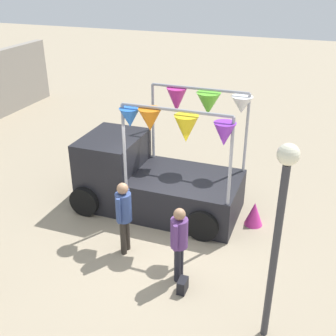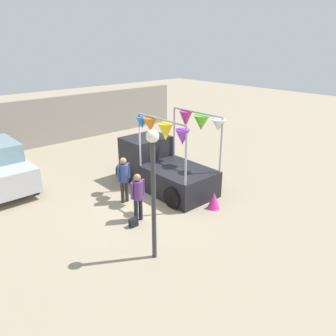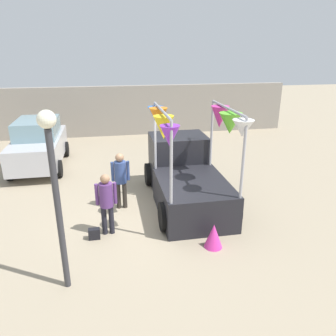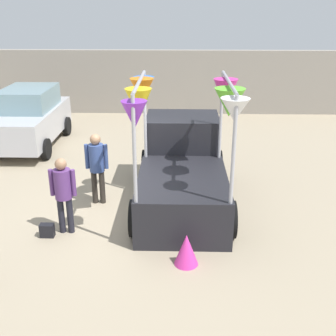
{
  "view_description": "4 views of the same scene",
  "coord_description": "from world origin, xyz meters",
  "px_view_note": "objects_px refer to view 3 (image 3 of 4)",
  "views": [
    {
      "loc": [
        -7.33,
        -2.94,
        5.74
      ],
      "look_at": [
        0.66,
        0.01,
        1.56
      ],
      "focal_mm": 45.0,
      "sensor_mm": 36.0,
      "label": 1
    },
    {
      "loc": [
        -6.48,
        -8.43,
        5.45
      ],
      "look_at": [
        0.88,
        -0.16,
        1.14
      ],
      "focal_mm": 35.0,
      "sensor_mm": 36.0,
      "label": 2
    },
    {
      "loc": [
        -0.85,
        -8.3,
        4.5
      ],
      "look_at": [
        0.63,
        -0.45,
        1.54
      ],
      "focal_mm": 35.0,
      "sensor_mm": 36.0,
      "label": 3
    },
    {
      "loc": [
        1.29,
        -8.39,
        4.45
      ],
      "look_at": [
        1.08,
        -0.23,
        1.21
      ],
      "focal_mm": 45.0,
      "sensor_mm": 36.0,
      "label": 4
    }
  ],
  "objects_px": {
    "parked_car": "(39,144)",
    "street_lamp": "(54,177)",
    "vendor_truck": "(185,172)",
    "person_vendor": "(121,176)",
    "folded_kite_bundle_magenta": "(214,236)",
    "person_customer": "(106,199)",
    "handbag": "(94,234)"
  },
  "relations": [
    {
      "from": "parked_car",
      "to": "person_customer",
      "type": "relative_size",
      "value": 2.47
    },
    {
      "from": "person_customer",
      "to": "person_vendor",
      "type": "distance_m",
      "value": 1.44
    },
    {
      "from": "person_vendor",
      "to": "street_lamp",
      "type": "height_order",
      "value": "street_lamp"
    },
    {
      "from": "person_vendor",
      "to": "vendor_truck",
      "type": "bearing_deg",
      "value": 6.81
    },
    {
      "from": "parked_car",
      "to": "person_customer",
      "type": "height_order",
      "value": "parked_car"
    },
    {
      "from": "person_customer",
      "to": "person_vendor",
      "type": "relative_size",
      "value": 0.96
    },
    {
      "from": "person_vendor",
      "to": "handbag",
      "type": "height_order",
      "value": "person_vendor"
    },
    {
      "from": "person_customer",
      "to": "handbag",
      "type": "height_order",
      "value": "person_customer"
    },
    {
      "from": "street_lamp",
      "to": "folded_kite_bundle_magenta",
      "type": "distance_m",
      "value": 3.94
    },
    {
      "from": "person_vendor",
      "to": "handbag",
      "type": "bearing_deg",
      "value": -116.04
    },
    {
      "from": "vendor_truck",
      "to": "person_vendor",
      "type": "distance_m",
      "value": 1.98
    },
    {
      "from": "person_vendor",
      "to": "folded_kite_bundle_magenta",
      "type": "relative_size",
      "value": 2.82
    },
    {
      "from": "street_lamp",
      "to": "folded_kite_bundle_magenta",
      "type": "bearing_deg",
      "value": 12.98
    },
    {
      "from": "person_vendor",
      "to": "street_lamp",
      "type": "distance_m",
      "value": 3.7
    },
    {
      "from": "vendor_truck",
      "to": "folded_kite_bundle_magenta",
      "type": "relative_size",
      "value": 6.83
    },
    {
      "from": "folded_kite_bundle_magenta",
      "to": "person_vendor",
      "type": "bearing_deg",
      "value": 129.52
    },
    {
      "from": "handbag",
      "to": "parked_car",
      "type": "bearing_deg",
      "value": 110.84
    },
    {
      "from": "vendor_truck",
      "to": "street_lamp",
      "type": "relative_size",
      "value": 1.16
    },
    {
      "from": "person_customer",
      "to": "handbag",
      "type": "bearing_deg",
      "value": -150.26
    },
    {
      "from": "vendor_truck",
      "to": "handbag",
      "type": "xyz_separation_m",
      "value": [
        -2.73,
        -1.81,
        -0.77
      ]
    },
    {
      "from": "vendor_truck",
      "to": "folded_kite_bundle_magenta",
      "type": "height_order",
      "value": "vendor_truck"
    },
    {
      "from": "person_vendor",
      "to": "person_customer",
      "type": "bearing_deg",
      "value": -106.99
    },
    {
      "from": "parked_car",
      "to": "street_lamp",
      "type": "bearing_deg",
      "value": -77.05
    },
    {
      "from": "handbag",
      "to": "street_lamp",
      "type": "bearing_deg",
      "value": -106.67
    },
    {
      "from": "vendor_truck",
      "to": "person_vendor",
      "type": "relative_size",
      "value": 2.42
    },
    {
      "from": "handbag",
      "to": "person_customer",
      "type": "bearing_deg",
      "value": 29.74
    },
    {
      "from": "vendor_truck",
      "to": "handbag",
      "type": "bearing_deg",
      "value": -146.44
    },
    {
      "from": "person_customer",
      "to": "street_lamp",
      "type": "distance_m",
      "value": 2.44
    },
    {
      "from": "vendor_truck",
      "to": "street_lamp",
      "type": "xyz_separation_m",
      "value": [
        -3.22,
        -3.45,
        1.43
      ]
    },
    {
      "from": "person_vendor",
      "to": "folded_kite_bundle_magenta",
      "type": "distance_m",
      "value": 3.27
    },
    {
      "from": "parked_car",
      "to": "folded_kite_bundle_magenta",
      "type": "distance_m",
      "value": 8.33
    },
    {
      "from": "parked_car",
      "to": "person_vendor",
      "type": "height_order",
      "value": "parked_car"
    }
  ]
}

